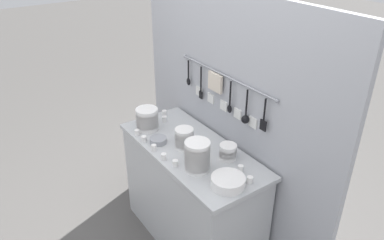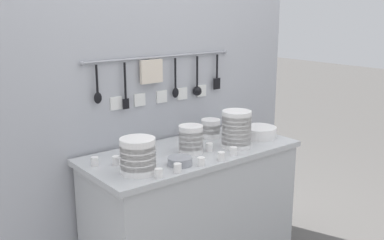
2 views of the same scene
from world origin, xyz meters
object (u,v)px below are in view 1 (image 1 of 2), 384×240
plate_stack (228,182)px  cup_edge_far (175,163)px  cup_beside_plates (164,119)px  cup_by_caddy (187,153)px  cup_centre (164,157)px  cup_edge_near (144,139)px  bowl_stack_short_front (228,152)px  bowl_stack_nested_right (147,119)px  cup_back_left (240,168)px  cup_front_left (154,148)px  cup_mid_row (164,113)px  bowl_stack_tall_left (184,138)px  steel_mixing_bowl (158,140)px  bowl_stack_back_corner (197,156)px  cup_front_right (137,133)px  cup_back_right (250,180)px

plate_stack → cup_edge_far: size_ratio=4.77×
cup_beside_plates → cup_by_caddy: 0.52m
cup_centre → cup_edge_near: bearing=180.0°
bowl_stack_short_front → bowl_stack_nested_right: bearing=-159.6°
bowl_stack_nested_right → cup_back_left: bowl_stack_nested_right is taller
cup_centre → cup_edge_near: 0.28m
cup_front_left → bowl_stack_short_front: bearing=43.9°
cup_mid_row → cup_beside_plates: (0.09, -0.05, 0.00)m
bowl_stack_tall_left → cup_mid_row: (-0.49, 0.13, -0.05)m
cup_front_left → cup_centre: bearing=0.0°
steel_mixing_bowl → cup_edge_near: (-0.07, -0.08, 0.00)m
bowl_stack_back_corner → steel_mixing_bowl: 0.43m
steel_mixing_bowl → cup_edge_far: 0.32m
bowl_stack_nested_right → cup_edge_near: (0.15, -0.11, -0.06)m
bowl_stack_tall_left → cup_centre: bearing=-77.3°
cup_front_right → steel_mixing_bowl: bearing=23.2°
cup_front_left → cup_mid_row: same height
cup_mid_row → cup_centre: 0.63m
cup_front_left → cup_back_right: (0.64, 0.30, 0.00)m
bowl_stack_back_corner → cup_by_caddy: 0.19m
bowl_stack_nested_right → cup_edge_far: 0.54m
cup_centre → bowl_stack_nested_right: bearing=165.4°
bowl_stack_nested_right → cup_mid_row: bearing=117.9°
cup_back_left → cup_edge_far: same height
cup_mid_row → cup_edge_near: same height
bowl_stack_nested_right → cup_back_left: size_ratio=3.85×
bowl_stack_nested_right → cup_centre: bowl_stack_nested_right is taller
cup_back_left → cup_beside_plates: (-0.84, -0.06, 0.00)m
bowl_stack_short_front → bowl_stack_nested_right: bowl_stack_nested_right is taller
plate_stack → cup_front_left: bearing=-163.7°
steel_mixing_bowl → cup_beside_plates: cup_beside_plates is taller
cup_front_right → cup_back_right: 0.94m
bowl_stack_tall_left → cup_back_right: size_ratio=3.41×
cup_front_left → cup_by_caddy: (0.18, 0.15, 0.00)m
steel_mixing_bowl → cup_mid_row: (-0.33, 0.25, 0.00)m
cup_back_left → cup_edge_near: bearing=-153.6°
steel_mixing_bowl → cup_beside_plates: 0.31m
cup_front_right → cup_beside_plates: bearing=103.6°
bowl_stack_back_corner → bowl_stack_tall_left: size_ratio=1.37×
plate_stack → cup_back_left: bearing=113.2°
plate_stack → steel_mixing_bowl: bearing=-171.8°
cup_mid_row → cup_centre: bearing=-31.3°
cup_mid_row → bowl_stack_back_corner: bearing=-15.4°
plate_stack → bowl_stack_short_front: bearing=140.7°
bowl_stack_tall_left → cup_edge_far: bowl_stack_tall_left is taller
cup_edge_far → cup_edge_near: same height
plate_stack → steel_mixing_bowl: plate_stack is taller
cup_edge_near → cup_back_right: bearing=20.9°
cup_centre → bowl_stack_back_corner: bearing=28.5°
cup_beside_plates → cup_back_right: size_ratio=1.00×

